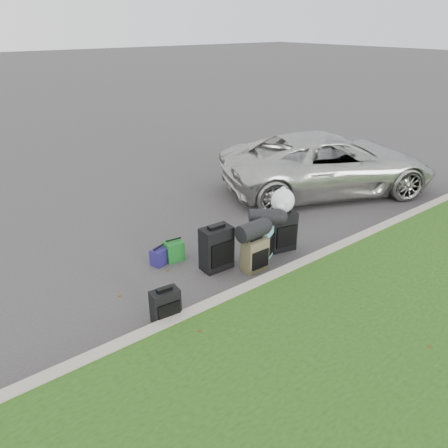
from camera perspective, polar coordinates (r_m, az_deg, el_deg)
ground at (r=7.46m, az=1.55°, el=-4.15°), size 120.00×120.00×0.00m
curb at (r=6.79m, az=6.96°, el=-6.81°), size 120.00×0.18×0.15m
suv at (r=10.37m, az=13.50°, el=7.75°), size 5.36×4.00×1.35m
suitcase_small_black at (r=5.88m, az=-7.65°, el=-10.57°), size 0.40×0.24×0.47m
suitcase_large_black_left at (r=6.93m, az=-0.99°, el=-3.19°), size 0.51×0.32×0.72m
suitcase_olive at (r=6.94m, az=4.03°, el=-4.01°), size 0.40×0.25×0.54m
suitcase_teal at (r=7.32m, az=5.25°, el=-2.29°), size 0.47×0.41×0.58m
suitcase_large_black_right at (r=7.58m, az=7.58°, el=-0.93°), size 0.51×0.37×0.69m
tote_green at (r=7.31m, az=-6.57°, el=-3.47°), size 0.32×0.27×0.33m
tote_navy at (r=7.22m, az=-8.49°, el=-4.25°), size 0.30×0.27×0.27m
duffel_left at (r=6.78m, az=3.78°, el=-0.81°), size 0.53×0.30×0.28m
duffel_right at (r=7.16m, az=5.33°, el=0.89°), size 0.57×0.52×0.28m
trash_bag at (r=7.39m, az=7.68°, el=3.03°), size 0.41×0.41×0.41m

